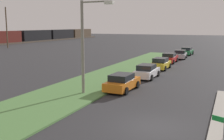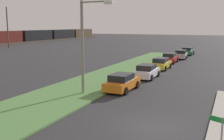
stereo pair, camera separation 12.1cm
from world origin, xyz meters
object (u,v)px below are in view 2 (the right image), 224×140
parked_car_white (147,71)px  parked_car_yellow (161,64)px  parked_car_orange (122,82)px  streetlight (86,41)px  distant_utility_pole (8,28)px  parked_car_green (188,51)px  parked_car_silver (181,54)px  parked_car_red (170,58)px

parked_car_white → parked_car_yellow: size_ratio=1.00×
parked_car_yellow → parked_car_orange: bearing=179.4°
streetlight → distant_utility_pole: 51.85m
parked_car_yellow → distant_utility_pole: distant_utility_pole is taller
parked_car_green → streetlight: 34.28m
parked_car_yellow → streetlight: bearing=171.8°
parked_car_orange → parked_car_yellow: same height
parked_car_silver → parked_car_green: bearing=-4.7°
parked_car_red → streetlight: 22.16m
parked_car_yellow → parked_car_silver: size_ratio=0.98×
parked_car_green → distant_utility_pole: (-1.40, 43.20, 4.28)m
parked_car_red → parked_car_silver: 5.96m
parked_car_yellow → distant_utility_pole: (17.26, 42.69, 4.28)m
parked_car_orange → parked_car_silver: 25.22m
parked_car_white → parked_car_green: bearing=-0.5°
parked_car_white → parked_car_silver: bearing=-0.4°
parked_car_green → streetlight: (-33.96, 2.86, 3.67)m
parked_car_orange → parked_car_red: 19.28m
parked_car_orange → parked_car_silver: size_ratio=0.99×
parked_car_orange → parked_car_silver: same height
distant_utility_pole → parked_car_orange: bearing=-125.3°
parked_car_red → parked_car_green: size_ratio=0.99×
parked_car_orange → distant_utility_pole: (30.09, 42.44, 4.28)m
parked_car_green → streetlight: streetlight is taller
parked_car_yellow → streetlight: 15.91m
parked_car_silver → distant_utility_pole: bearing=80.3°
parked_car_green → parked_car_white: bearing=-178.8°
parked_car_white → streetlight: (-8.81, 2.42, 3.67)m
parked_car_silver → streetlight: streetlight is taller
parked_car_yellow → parked_car_red: 6.46m
parked_car_red → parked_car_green: (12.20, -0.76, 0.00)m
parked_car_silver → parked_car_red: bearing=170.9°
parked_car_white → parked_car_red: 12.95m
parked_car_red → distant_utility_pole: (10.81, 42.44, 4.28)m
parked_car_white → parked_car_silver: size_ratio=0.98×
parked_car_red → parked_car_green: same height
parked_car_silver → streetlight: size_ratio=0.59×
streetlight → distant_utility_pole: distant_utility_pole is taller
parked_car_white → parked_car_silver: (18.88, -0.28, 0.00)m
distant_utility_pole → parked_car_red: bearing=-104.3°
parked_car_red → streetlight: size_ratio=0.57×
parked_car_orange → distant_utility_pole: distant_utility_pole is taller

